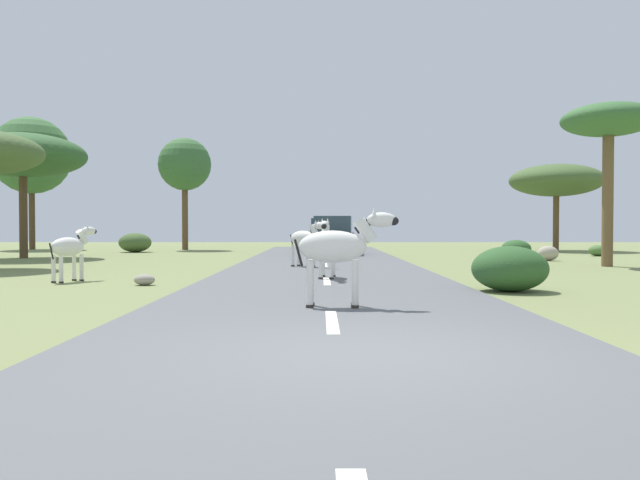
{
  "coord_description": "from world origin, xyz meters",
  "views": [
    {
      "loc": [
        -0.54,
        -6.19,
        1.33
      ],
      "look_at": [
        -0.59,
        11.9,
        0.93
      ],
      "focal_mm": 34.35,
      "sensor_mm": 36.0,
      "label": 1
    }
  ],
  "objects": [
    {
      "name": "ground_plane",
      "position": [
        0.0,
        0.0,
        0.0
      ],
      "size": [
        90.0,
        90.0,
        0.0
      ],
      "primitive_type": "plane",
      "color": "olive"
    },
    {
      "name": "road",
      "position": [
        -0.38,
        0.0,
        0.03
      ],
      "size": [
        6.0,
        64.0,
        0.05
      ],
      "primitive_type": "cube",
      "color": "#56595B",
      "rests_on": "ground_plane"
    },
    {
      "name": "lane_markings",
      "position": [
        -0.38,
        -1.0,
        0.05
      ],
      "size": [
        0.16,
        56.0,
        0.01
      ],
      "color": "silver",
      "rests_on": "road"
    },
    {
      "name": "zebra_0",
      "position": [
        -0.37,
        8.86,
        0.93
      ],
      "size": [
        0.5,
        1.57,
        1.48
      ],
      "rotation": [
        0.0,
        0.0,
        3.05
      ],
      "color": "silver",
      "rests_on": "road"
    },
    {
      "name": "zebra_1",
      "position": [
        -6.54,
        8.47,
        0.82
      ],
      "size": [
        0.82,
        1.38,
        1.38
      ],
      "rotation": [
        0.0,
        0.0,
        5.86
      ],
      "color": "silver",
      "rests_on": "ground_plane"
    },
    {
      "name": "zebra_2",
      "position": [
        -1.02,
        13.08,
        0.93
      ],
      "size": [
        1.27,
        1.22,
        1.48
      ],
      "rotation": [
        0.0,
        0.0,
        3.95
      ],
      "color": "silver",
      "rests_on": "road"
    },
    {
      "name": "zebra_3",
      "position": [
        -0.25,
        3.52,
        0.99
      ],
      "size": [
        1.67,
        0.48,
        1.57
      ],
      "rotation": [
        0.0,
        0.0,
        4.67
      ],
      "color": "silver",
      "rests_on": "road"
    },
    {
      "name": "car_0",
      "position": [
        0.08,
        21.83,
        0.85
      ],
      "size": [
        2.27,
        4.46,
        1.74
      ],
      "rotation": [
        0.0,
        0.0,
        -0.07
      ],
      "color": "black",
      "rests_on": "road"
    },
    {
      "name": "car_1",
      "position": [
        -0.21,
        29.6,
        0.85
      ],
      "size": [
        2.06,
        4.36,
        1.74
      ],
      "rotation": [
        0.0,
        0.0,
        -0.01
      ],
      "color": "black",
      "rests_on": "road"
    },
    {
      "name": "tree_0",
      "position": [
        -17.17,
        29.07,
        5.39
      ],
      "size": [
        4.41,
        4.41,
        7.61
      ],
      "color": "#4C3823",
      "rests_on": "ground_plane"
    },
    {
      "name": "tree_1",
      "position": [
        -12.92,
        19.3,
        4.27
      ],
      "size": [
        5.11,
        5.11,
        5.18
      ],
      "color": "#4C3823",
      "rests_on": "ground_plane"
    },
    {
      "name": "tree_4",
      "position": [
        8.98,
        14.04,
        4.7
      ],
      "size": [
        3.03,
        3.03,
        5.38
      ],
      "color": "brown",
      "rests_on": "ground_plane"
    },
    {
      "name": "tree_5",
      "position": [
        -8.18,
        28.39,
        4.79
      ],
      "size": [
        2.96,
        2.96,
        6.32
      ],
      "color": "brown",
      "rests_on": "ground_plane"
    },
    {
      "name": "tree_6",
      "position": [
        12.25,
        26.91,
        3.8
      ],
      "size": [
        4.96,
        4.96,
        4.68
      ],
      "color": "brown",
      "rests_on": "ground_plane"
    },
    {
      "name": "bush_0",
      "position": [
        -10.03,
        25.12,
        0.49
      ],
      "size": [
        1.65,
        1.48,
        0.99
      ],
      "primitive_type": "ellipsoid",
      "color": "#425B2D",
      "rests_on": "ground_plane"
    },
    {
      "name": "bush_1",
      "position": [
        11.88,
        21.08,
        0.25
      ],
      "size": [
        0.83,
        0.75,
        0.5
      ],
      "primitive_type": "ellipsoid",
      "color": "#4C7038",
      "rests_on": "ground_plane"
    },
    {
      "name": "bush_3",
      "position": [
        7.82,
        19.84,
        0.38
      ],
      "size": [
        1.25,
        1.13,
        0.75
      ],
      "primitive_type": "ellipsoid",
      "color": "#2D5628",
      "rests_on": "ground_plane"
    },
    {
      "name": "bush_4",
      "position": [
        3.35,
        6.29,
        0.47
      ],
      "size": [
        1.55,
        1.4,
        0.93
      ],
      "primitive_type": "ellipsoid",
      "color": "#2D5628",
      "rests_on": "ground_plane"
    },
    {
      "name": "rock_0",
      "position": [
        -4.51,
        7.57,
        0.12
      ],
      "size": [
        0.47,
        0.35,
        0.25
      ],
      "primitive_type": "ellipsoid",
      "color": "gray",
      "rests_on": "ground_plane"
    },
    {
      "name": "rock_2",
      "position": [
        8.26,
        17.35,
        0.29
      ],
      "size": [
        0.8,
        0.59,
        0.57
      ],
      "primitive_type": "ellipsoid",
      "color": "#A89E8C",
      "rests_on": "ground_plane"
    }
  ]
}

